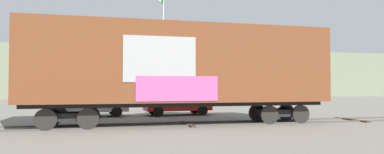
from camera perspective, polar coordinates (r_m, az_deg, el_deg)
name	(u,v)px	position (r m, az deg, el deg)	size (l,w,h in m)	color
ground_plane	(156,126)	(16.05, -6.20, -8.21)	(260.00, 260.00, 0.00)	slate
track	(192,124)	(16.39, 0.07, -7.94)	(60.02, 3.27, 0.08)	#4C4742
freight_car	(181,66)	(16.20, -1.80, 1.96)	(14.43, 3.01, 5.00)	brown
flagpole	(163,38)	(27.94, -5.01, 6.65)	(0.70, 1.24, 9.64)	silver
hillside	(117,76)	(75.14, -12.65, 0.24)	(150.83, 38.06, 13.53)	slate
parked_car_silver	(88,102)	(21.48, -17.18, -4.13)	(4.70, 2.17, 1.82)	#B7BABF
parked_car_red	(177,102)	(21.85, -2.53, -4.25)	(4.31, 2.07, 1.66)	#B21E1E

